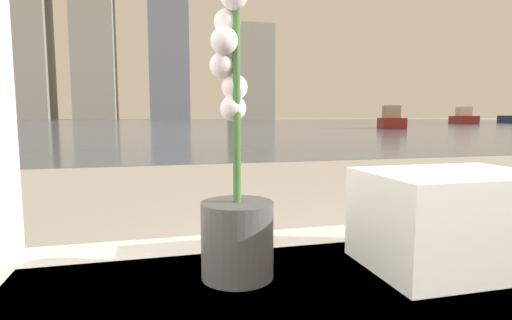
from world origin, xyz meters
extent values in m
cylinder|color=#4C4C4C|center=(-0.46, 0.81, 0.62)|extent=(0.11, 0.11, 0.12)
cylinder|color=#38662D|center=(-0.46, 0.81, 0.83)|extent=(0.01, 0.01, 0.30)
sphere|color=silver|center=(-0.47, 0.83, 0.95)|extent=(0.04, 0.04, 0.04)
sphere|color=silver|center=(-0.47, 0.80, 0.92)|extent=(0.04, 0.04, 0.04)
sphere|color=silver|center=(-0.47, 0.83, 0.89)|extent=(0.04, 0.04, 0.04)
sphere|color=silver|center=(-0.46, 0.83, 0.86)|extent=(0.04, 0.04, 0.04)
sphere|color=silver|center=(-0.46, 0.83, 0.83)|extent=(0.04, 0.04, 0.04)
cube|color=white|center=(-0.10, 0.77, 0.58)|extent=(0.28, 0.20, 0.04)
cube|color=white|center=(-0.10, 0.77, 0.62)|extent=(0.28, 0.20, 0.04)
cube|color=white|center=(-0.10, 0.77, 0.66)|extent=(0.28, 0.20, 0.04)
cube|color=white|center=(-0.10, 0.77, 0.70)|extent=(0.28, 0.20, 0.04)
cube|color=slate|center=(0.00, 62.00, 0.01)|extent=(180.00, 110.00, 0.01)
cube|color=maroon|center=(32.95, 38.09, 0.45)|extent=(3.67, 5.31, 0.88)
cube|color=silver|center=(32.95, 38.09, 1.40)|extent=(1.93, 2.24, 1.01)
cube|color=maroon|center=(14.93, 24.30, 0.37)|extent=(3.02, 4.32, 0.72)
cube|color=#B2A893|center=(14.93, 24.30, 1.14)|extent=(1.58, 1.83, 0.82)
cube|color=gray|center=(-33.42, 118.00, 25.64)|extent=(12.80, 11.15, 51.28)
cube|color=gray|center=(27.34, 118.00, 13.59)|extent=(11.77, 12.41, 27.18)
camera|label=1|loc=(-0.57, 0.22, 0.81)|focal=28.00mm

